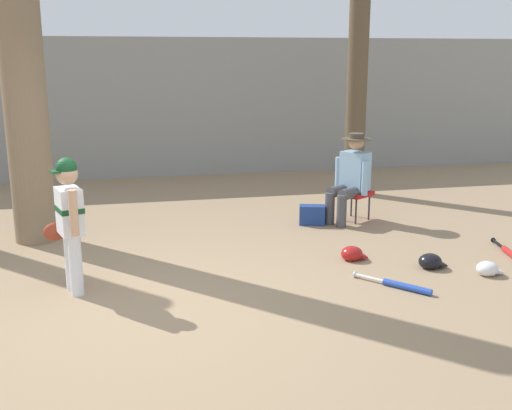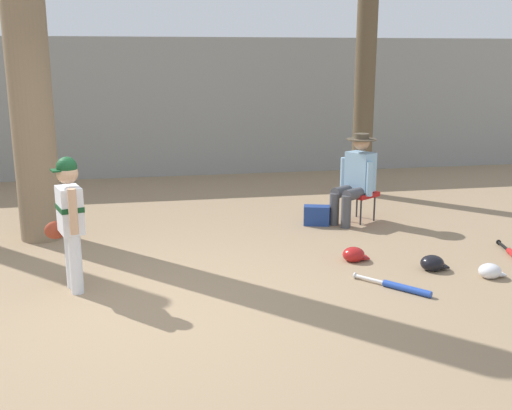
% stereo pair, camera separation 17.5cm
% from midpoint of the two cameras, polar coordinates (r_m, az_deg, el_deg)
% --- Properties ---
extents(ground_plane, '(60.00, 60.00, 0.00)m').
position_cam_midpoint_polar(ground_plane, '(5.58, -10.76, -9.78)').
color(ground_plane, '#937A5B').
extents(concrete_back_wall, '(18.00, 0.36, 2.54)m').
position_cam_midpoint_polar(concrete_back_wall, '(11.60, -12.08, 8.84)').
color(concrete_back_wall, gray).
rests_on(concrete_back_wall, ground).
extents(tree_near_player, '(0.78, 0.78, 5.04)m').
position_cam_midpoint_polar(tree_near_player, '(7.72, -21.67, 12.27)').
color(tree_near_player, '#7F6B51').
rests_on(tree_near_player, ground).
extents(tree_behind_spectator, '(0.54, 0.54, 5.95)m').
position_cam_midpoint_polar(tree_behind_spectator, '(9.96, 9.12, 16.30)').
color(tree_behind_spectator, brown).
rests_on(tree_behind_spectator, ground).
extents(young_ballplayer, '(0.44, 0.56, 1.31)m').
position_cam_midpoint_polar(young_ballplayer, '(5.98, -17.91, -1.06)').
color(young_ballplayer, white).
rests_on(young_ballplayer, ground).
extents(folding_stool, '(0.55, 0.55, 0.41)m').
position_cam_midpoint_polar(folding_stool, '(8.43, 8.57, 1.00)').
color(folding_stool, red).
rests_on(folding_stool, ground).
extents(seated_spectator, '(0.66, 0.58, 1.20)m').
position_cam_midpoint_polar(seated_spectator, '(8.30, 8.23, 2.76)').
color(seated_spectator, '#47474C').
rests_on(seated_spectator, ground).
extents(handbag_beside_stool, '(0.38, 0.27, 0.26)m').
position_cam_midpoint_polar(handbag_beside_stool, '(8.20, 4.66, -0.94)').
color(handbag_beside_stool, navy).
rests_on(handbag_beside_stool, ground).
extents(bat_blue_youth, '(0.58, 0.67, 0.07)m').
position_cam_midpoint_polar(bat_blue_youth, '(6.12, 12.58, -7.36)').
color(bat_blue_youth, '#2347AD').
rests_on(bat_blue_youth, ground).
extents(bat_red_barrel, '(0.23, 0.81, 0.07)m').
position_cam_midpoint_polar(bat_red_barrel, '(7.47, 22.04, -4.18)').
color(bat_red_barrel, red).
rests_on(bat_red_barrel, ground).
extents(batting_helmet_white, '(0.27, 0.21, 0.16)m').
position_cam_midpoint_polar(batting_helmet_white, '(6.73, 20.13, -5.62)').
color(batting_helmet_white, silver).
rests_on(batting_helmet_white, ground).
extents(batting_helmet_red, '(0.29, 0.22, 0.17)m').
position_cam_midpoint_polar(batting_helmet_red, '(6.85, 8.24, -4.53)').
color(batting_helmet_red, '#A81919').
rests_on(batting_helmet_red, ground).
extents(batting_helmet_black, '(0.30, 0.23, 0.17)m').
position_cam_midpoint_polar(batting_helmet_black, '(6.76, 15.27, -5.13)').
color(batting_helmet_black, black).
rests_on(batting_helmet_black, ground).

